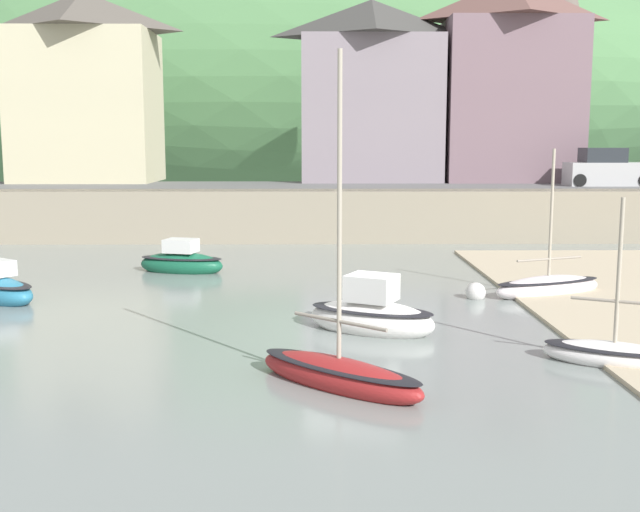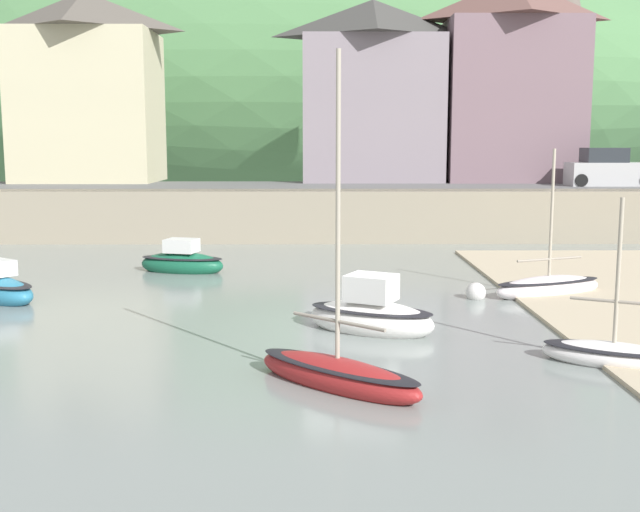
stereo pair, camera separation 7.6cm
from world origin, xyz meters
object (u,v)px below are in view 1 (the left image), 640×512
church_with_spire (557,50)px  motorboat_with_cabin (181,262)px  waterfront_building_right (510,80)px  fishing_boat_green (339,373)px  mooring_buoy (476,292)px  sailboat_tall_mast (548,287)px  parked_car_near_slipway (606,170)px  waterfront_building_left (86,87)px  sailboat_white_hull (371,315)px  waterfront_building_centre (371,90)px  sailboat_blue_trim (614,354)px

church_with_spire → motorboat_with_cabin: 30.41m
waterfront_building_right → fishing_boat_green: 33.03m
motorboat_with_cabin → mooring_buoy: size_ratio=5.54×
sailboat_tall_mast → parked_car_near_slipway: 18.91m
waterfront_building_left → motorboat_with_cabin: waterfront_building_left is taller
waterfront_building_left → sailboat_tall_mast: size_ratio=2.26×
sailboat_white_hull → motorboat_with_cabin: (-6.20, 8.92, -0.05)m
sailboat_white_hull → waterfront_building_right: bearing=96.1°
church_with_spire → mooring_buoy: size_ratio=25.01×
waterfront_building_right → waterfront_building_centre: bearing=180.0°
mooring_buoy → waterfront_building_right: bearing=73.9°
sailboat_white_hull → church_with_spire: bearing=92.4°
mooring_buoy → parked_car_near_slipway: bearing=59.3°
waterfront_building_centre → waterfront_building_right: waterfront_building_right is taller
waterfront_building_centre → sailboat_white_hull: bearing=-94.1°
waterfront_building_centre → sailboat_blue_trim: bearing=-83.9°
sailboat_white_hull → waterfront_building_centre: bearing=112.6°
sailboat_white_hull → mooring_buoy: (3.44, 4.01, -0.22)m
parked_car_near_slipway → mooring_buoy: 20.39m
waterfront_building_left → sailboat_blue_trim: size_ratio=2.86×
waterfront_building_left → sailboat_white_hull: bearing=-61.2°
mooring_buoy → fishing_boat_green: bearing=-117.6°
waterfront_building_centre → sailboat_blue_trim: size_ratio=2.75×
sailboat_tall_mast → waterfront_building_right: bearing=57.6°
motorboat_with_cabin → sailboat_blue_trim: bearing=-32.2°
motorboat_with_cabin → sailboat_white_hull: bearing=-40.5°
sailboat_white_hull → sailboat_blue_trim: bearing=-4.1°
sailboat_tall_mast → motorboat_with_cabin: size_ratio=1.38×
sailboat_blue_trim → motorboat_with_cabin: size_ratio=1.09×
sailboat_blue_trim → fishing_boat_green: (-5.88, -1.46, 0.06)m
fishing_boat_green → waterfront_building_centre: bearing=125.7°
sailboat_blue_trim → sailboat_white_hull: bearing=175.8°
waterfront_building_right → parked_car_near_slipway: (4.00, -4.50, -4.92)m
waterfront_building_left → motorboat_with_cabin: bearing=-64.7°
sailboat_tall_mast → parked_car_near_slipway: bearing=42.9°
waterfront_building_right → sailboat_blue_trim: bearing=-99.5°
mooring_buoy → sailboat_white_hull: bearing=-130.6°
waterfront_building_centre → sailboat_blue_trim: waterfront_building_centre is taller
sailboat_blue_trim → fishing_boat_green: size_ratio=0.57×
waterfront_building_left → mooring_buoy: waterfront_building_left is taller
waterfront_building_right → sailboat_white_hull: bearing=-110.6°
church_with_spire → parked_car_near_slipway: (0.20, -8.50, -7.03)m
waterfront_building_centre → sailboat_tall_mast: (3.89, -21.40, -7.26)m
waterfront_building_left → sailboat_white_hull: (14.19, -25.85, -7.33)m
motorboat_with_cabin → parked_car_near_slipway: (19.93, 12.43, 2.85)m
fishing_boat_green → parked_car_near_slipway: size_ratio=1.58×
parked_car_near_slipway → sailboat_tall_mast: bearing=-115.0°
motorboat_with_cabin → sailboat_tall_mast: bearing=-5.8°
waterfront_building_left → waterfront_building_right: size_ratio=0.93×
waterfront_building_left → waterfront_building_right: waterfront_building_right is taller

